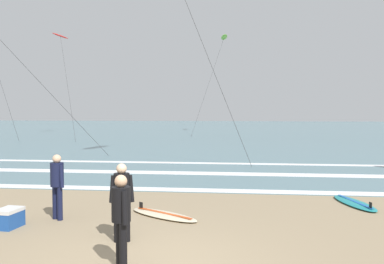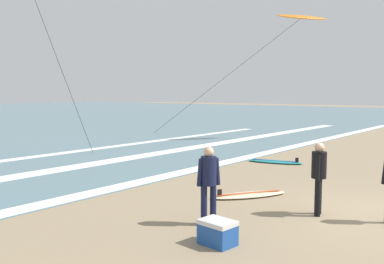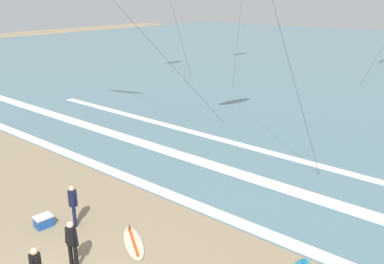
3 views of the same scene
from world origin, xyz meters
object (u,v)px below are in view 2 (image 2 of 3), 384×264
object	(u,v)px
kite_orange_mid_center	(301,18)
cooler_box	(218,232)
surfer_right_near	(319,172)
surfer_left_near	(209,178)
surfboard_foreground_flat	(249,195)
surfboard_near_water	(275,162)

from	to	relation	value
kite_orange_mid_center	cooler_box	distance (m)	18.64
surfer_right_near	kite_orange_mid_center	xyz separation A→B (m)	(13.56, 6.58, 5.83)
surfer_left_near	surfer_right_near	world-z (taller)	same
surfer_right_near	cooler_box	world-z (taller)	surfer_right_near
surfboard_foreground_flat	cooler_box	world-z (taller)	cooler_box
surfer_left_near	cooler_box	xyz separation A→B (m)	(-0.80, -0.79, -0.74)
surfer_right_near	surfboard_foreground_flat	size ratio (longest dim) A/B	0.76
surfboard_near_water	surfer_right_near	bearing A→B (deg)	-145.00
cooler_box	kite_orange_mid_center	bearing A→B (deg)	19.77
surfboard_near_water	kite_orange_mid_center	world-z (taller)	kite_orange_mid_center
surfboard_foreground_flat	surfer_right_near	bearing A→B (deg)	-103.43
surfer_right_near	cooler_box	xyz separation A→B (m)	(-2.85, 0.68, -0.74)
cooler_box	surfboard_near_water	bearing A→B (deg)	21.03
surfer_right_near	cooler_box	distance (m)	3.02
surfer_right_near	surfer_left_near	bearing A→B (deg)	144.28
surfer_left_near	surfboard_foreground_flat	size ratio (longest dim) A/B	0.76
surfer_left_near	surfer_right_near	bearing A→B (deg)	-35.72
surfboard_near_water	kite_orange_mid_center	size ratio (longest dim) A/B	0.21
surfer_left_near	surfboard_foreground_flat	distance (m)	2.75
surfer_right_near	kite_orange_mid_center	world-z (taller)	kite_orange_mid_center
surfer_left_near	surfboard_foreground_flat	xyz separation A→B (m)	(2.53, 0.57, -0.91)
surfer_left_near	kite_orange_mid_center	xyz separation A→B (m)	(15.61, 5.11, 5.83)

